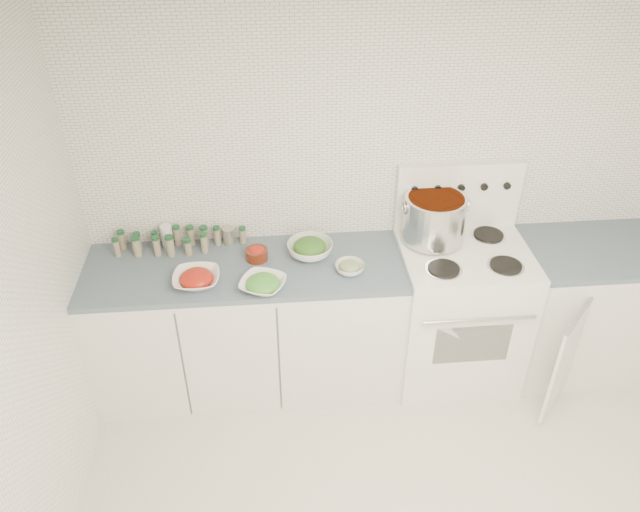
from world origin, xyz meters
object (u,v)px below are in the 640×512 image
Objects in this scene: stove at (457,308)px; stock_pot at (434,217)px; bowl_tomato at (196,279)px; bowl_snowpea at (263,284)px.

stock_pot is at bearing 142.61° from stove.
stove reaches higher than bowl_tomato.
bowl_tomato reaches higher than bowl_snowpea.
stove is 1.63m from bowl_tomato.
bowl_tomato is at bearing -174.94° from stove.
stove reaches higher than stock_pot.
stove is 4.28× the size of bowl_snowpea.
bowl_tomato is (-1.56, -0.14, 0.44)m from stove.
bowl_tomato is (-1.39, -0.27, -0.16)m from stock_pot.
stove is at bearing -37.39° from stock_pot.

